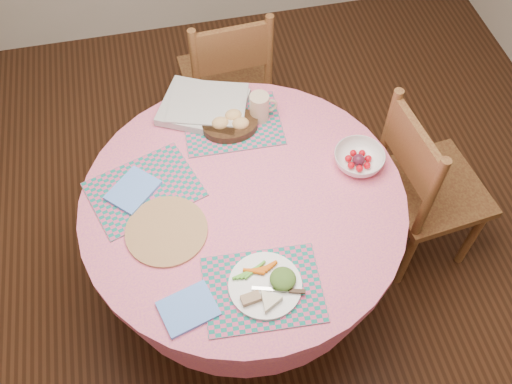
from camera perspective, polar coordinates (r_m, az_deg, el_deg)
ground at (r=2.80m, az=-1.01°, el=-9.37°), size 4.00×4.00×0.00m
dining_table at (r=2.31m, az=-1.21°, el=-3.41°), size 1.24×1.24×0.75m
chair_right at (r=2.60m, az=16.51°, el=0.58°), size 0.47×0.49×0.95m
chair_back at (r=2.96m, az=-2.86°, el=11.31°), size 0.45×0.44×0.93m
placemat_front at (r=1.96m, az=0.69°, el=-9.69°), size 0.42×0.33×0.01m
placemat_left at (r=2.21m, az=-11.12°, el=0.25°), size 0.47×0.41×0.01m
placemat_back at (r=2.38m, az=-2.38°, el=6.86°), size 0.41×0.31×0.01m
wicker_trivet at (r=2.09m, az=-8.94°, el=-3.87°), size 0.30×0.30×0.01m
napkin_near at (r=1.94m, az=-6.79°, el=-11.53°), size 0.21×0.18×0.01m
napkin_far at (r=2.21m, az=-12.20°, el=0.17°), size 0.23×0.23×0.01m
dinner_plate at (r=1.95m, az=1.20°, el=-9.31°), size 0.25×0.25×0.05m
bread_bowl at (r=2.34m, az=-2.57°, el=6.84°), size 0.23×0.23×0.08m
latte_mug at (r=2.35m, az=0.39°, el=8.48°), size 0.12×0.08×0.12m
fruit_bowl at (r=2.26m, az=10.24°, el=3.25°), size 0.21×0.21×0.06m
newspaper_stack at (r=2.42m, az=-5.21°, el=8.54°), size 0.43×0.39×0.04m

